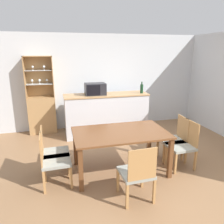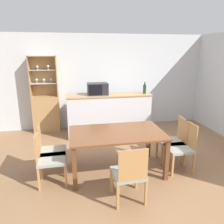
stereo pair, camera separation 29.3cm
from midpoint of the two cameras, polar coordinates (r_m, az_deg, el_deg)
The scene contains 12 objects.
ground_plane at distance 4.20m, azimuth 6.53°, elevation -14.42°, with size 18.00×18.00×0.00m, color #936B47.
wall_back at distance 6.21m, azimuth -1.85°, elevation 8.01°, with size 6.80×0.06×2.55m.
kitchen_counter at distance 5.62m, azimuth -2.98°, elevation -0.61°, with size 2.11×0.62×1.06m.
display_cabinet at distance 6.03m, azimuth -19.13°, elevation 0.57°, with size 0.69×0.33×1.99m.
dining_table at distance 3.83m, azimuth -0.02°, elevation -6.57°, with size 1.62×0.98×0.75m.
dining_chair_side_right_far at distance 4.44m, azimuth 14.15°, elevation -6.88°, with size 0.47×0.47×0.88m.
dining_chair_side_right_near at distance 4.21m, azimuth 16.04°, elevation -8.30°, with size 0.46×0.46×0.88m.
dining_chair_side_left_far at distance 3.95m, azimuth -17.25°, elevation -10.02°, with size 0.46×0.46×0.88m.
dining_chair_head_near at distance 3.21m, azimuth 3.89°, elevation -15.62°, with size 0.46×0.46×0.88m.
dining_chair_side_left_near at distance 3.69m, azimuth -17.42°, elevation -11.96°, with size 0.46×0.46×0.88m.
microwave at distance 5.41m, azimuth -5.97°, elevation 5.99°, with size 0.50×0.36×0.29m.
wine_bottle at distance 5.62m, azimuth 6.27°, elevation 6.11°, with size 0.08×0.08×0.29m.
Camera 1 is at (-1.50, -3.35, 2.09)m, focal length 35.00 mm.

